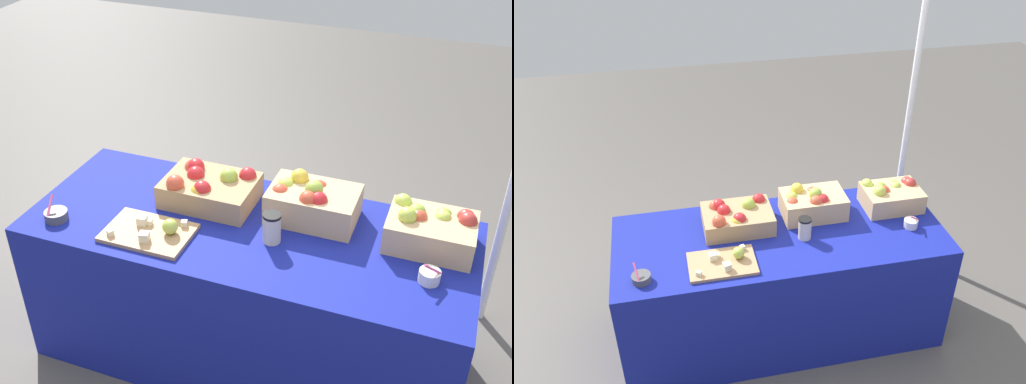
% 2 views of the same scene
% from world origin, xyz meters
% --- Properties ---
extents(ground_plane, '(10.00, 10.00, 0.00)m').
position_xyz_m(ground_plane, '(0.00, 0.00, 0.00)').
color(ground_plane, '#56514C').
extents(table, '(1.90, 0.76, 0.74)m').
position_xyz_m(table, '(0.00, 0.00, 0.37)').
color(table, navy).
rests_on(table, ground_plane).
extents(apple_crate_left, '(0.35, 0.26, 0.18)m').
position_xyz_m(apple_crate_left, '(0.73, 0.14, 0.82)').
color(apple_crate_left, tan).
rests_on(apple_crate_left, table).
extents(apple_crate_middle, '(0.38, 0.25, 0.20)m').
position_xyz_m(apple_crate_middle, '(0.23, 0.15, 0.82)').
color(apple_crate_middle, tan).
rests_on(apple_crate_middle, table).
extents(apple_crate_right, '(0.40, 0.29, 0.16)m').
position_xyz_m(apple_crate_right, '(-0.23, 0.12, 0.81)').
color(apple_crate_right, tan).
rests_on(apple_crate_right, table).
extents(cutting_board_front, '(0.36, 0.24, 0.08)m').
position_xyz_m(cutting_board_front, '(-0.35, -0.20, 0.76)').
color(cutting_board_front, tan).
rests_on(cutting_board_front, table).
extents(sample_bowl_near, '(0.10, 0.10, 0.10)m').
position_xyz_m(sample_bowl_near, '(-0.79, -0.24, 0.76)').
color(sample_bowl_near, '#4C4C51').
rests_on(sample_bowl_near, table).
extents(sample_bowl_mid, '(0.08, 0.08, 0.10)m').
position_xyz_m(sample_bowl_mid, '(0.76, -0.09, 0.77)').
color(sample_bowl_mid, silver).
rests_on(sample_bowl_mid, table).
extents(coffee_cup, '(0.08, 0.08, 0.13)m').
position_xyz_m(coffee_cup, '(0.13, -0.06, 0.81)').
color(coffee_cup, beige).
rests_on(coffee_cup, table).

